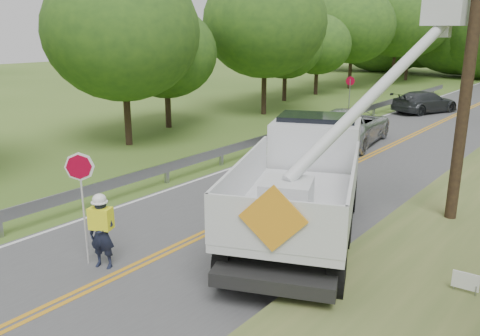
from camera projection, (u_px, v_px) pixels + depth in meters
The scene contains 10 objects.
ground at pixel (53, 306), 9.61m from camera, with size 140.00×140.00×0.00m, color #3E5D1F.
road at pixel (359, 161), 20.19m from camera, with size 7.20×96.00×0.03m.
guardrail at pixel (289, 132), 23.12m from camera, with size 0.18×48.00×0.77m.
treeline_left at pixel (318, 26), 36.58m from camera, with size 9.70×55.88×10.25m.
flagger at pixel (101, 228), 10.92m from camera, with size 1.02×0.67×2.67m.
bucket_truck at pixel (316, 164), 13.41m from camera, with size 5.41×8.21×7.52m.
suv_silver at pixel (350, 126), 23.20m from camera, with size 2.76×5.98×1.66m, color silver.
suv_darkgrey at pixel (425, 102), 31.71m from camera, with size 1.95×4.81×1.40m, color #393D41.
stop_sign_permanent at pixel (350, 91), 29.06m from camera, with size 0.54×0.16×2.60m.
yard_sign at pixel (465, 282), 9.48m from camera, with size 0.50×0.08×0.73m.
Camera 1 is at (8.16, -4.39, 5.27)m, focal length 36.38 mm.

